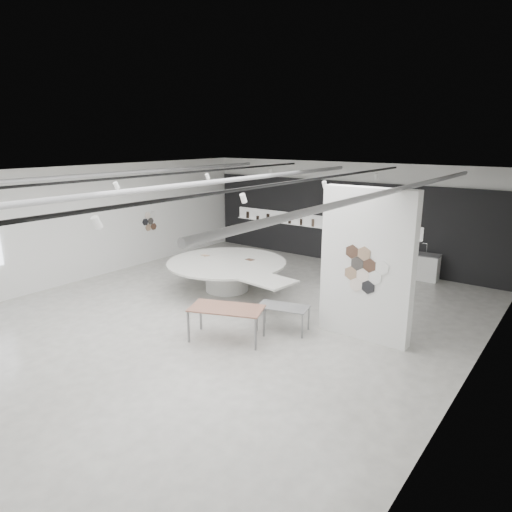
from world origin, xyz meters
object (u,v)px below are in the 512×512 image
Objects in this scene: sample_table_stone at (283,308)px; kitchen_counter at (415,265)px; sample_table_wood at (226,310)px; display_island at (228,272)px; partition_column at (367,265)px.

kitchen_counter is (1.19, 6.37, -0.14)m from sample_table_stone.
sample_table_wood is at bearing -122.07° from sample_table_stone.
sample_table_stone is (3.06, -1.51, -0.03)m from display_island.
partition_column reaches higher than kitchen_counter.
partition_column is 3.43m from sample_table_wood.
kitchen_counter is at bearing 79.46° from sample_table_stone.
sample_table_stone is (0.77, 1.24, -0.16)m from sample_table_wood.
sample_table_stone is 0.85× the size of kitchen_counter.
display_island is 6.45m from kitchen_counter.
partition_column is 5.00m from display_island.
partition_column is 1.88× the size of sample_table_wood.
sample_table_stone is (-1.75, -0.83, -1.22)m from partition_column.
sample_table_stone is 6.48m from kitchen_counter.
kitchen_counter reaches higher than sample_table_wood.
kitchen_counter is (4.24, 4.86, -0.17)m from display_island.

